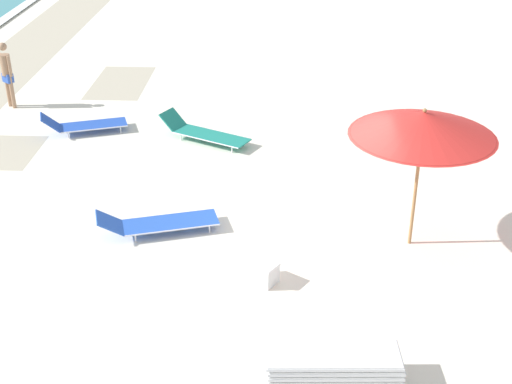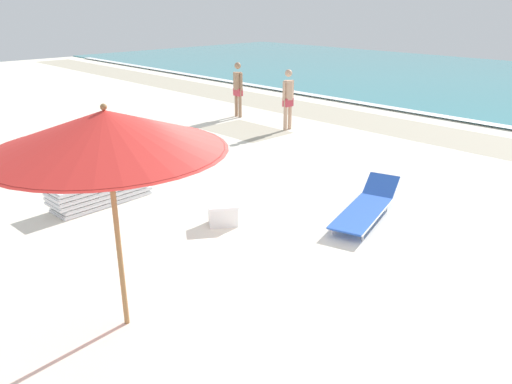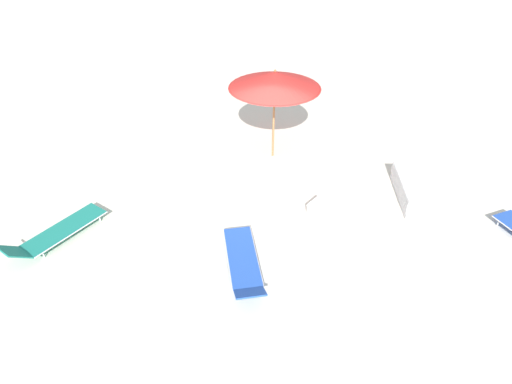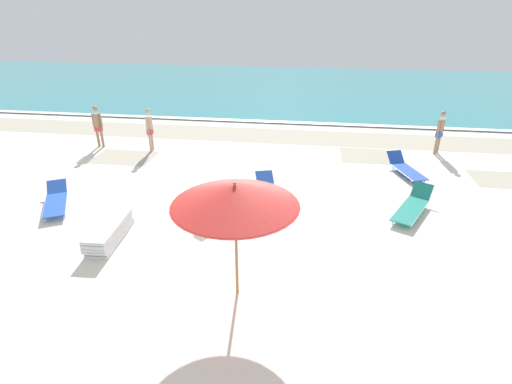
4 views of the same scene
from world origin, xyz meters
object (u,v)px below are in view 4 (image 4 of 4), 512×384
object	(u,v)px
sun_lounger_beside_umbrella	(269,192)
cooler_box	(207,220)
beachgoer_strolling_adult	(98,124)
sun_lounger_under_umbrella	(406,168)
sun_lounger_near_water_right	(56,200)
beachgoer_shoreline_child	(440,130)
sun_lounger_near_water_left	(413,206)
beach_umbrella	(235,196)
beachgoer_wading_adult	(150,127)
lounger_stack	(109,232)

from	to	relation	value
sun_lounger_beside_umbrella	cooler_box	size ratio (longest dim) A/B	3.79
sun_lounger_beside_umbrella	beachgoer_strolling_adult	xyz separation A→B (m)	(-7.72, 3.90, 0.80)
sun_lounger_under_umbrella	sun_lounger_beside_umbrella	bearing A→B (deg)	-169.20
sun_lounger_beside_umbrella	sun_lounger_near_water_right	distance (m)	6.56
sun_lounger_under_umbrella	beachgoer_shoreline_child	world-z (taller)	beachgoer_shoreline_child
cooler_box	beachgoer_shoreline_child	bearing A→B (deg)	165.60
sun_lounger_near_water_left	sun_lounger_near_water_right	world-z (taller)	sun_lounger_near_water_left
beach_umbrella	sun_lounger_under_umbrella	world-z (taller)	beach_umbrella
beachgoer_wading_adult	cooler_box	size ratio (longest dim) A/B	2.89
beachgoer_strolling_adult	beachgoer_shoreline_child	bearing A→B (deg)	-171.00
sun_lounger_beside_umbrella	beachgoer_strolling_adult	world-z (taller)	beachgoer_strolling_adult
cooler_box	beachgoer_strolling_adult	bearing A→B (deg)	-99.99
sun_lounger_near_water_right	sun_lounger_under_umbrella	bearing A→B (deg)	-8.35
beachgoer_shoreline_child	cooler_box	size ratio (longest dim) A/B	2.89
beach_umbrella	lounger_stack	size ratio (longest dim) A/B	1.35
sun_lounger_beside_umbrella	cooler_box	xyz separation A→B (m)	(-1.52, -2.01, -0.02)
sun_lounger_under_umbrella	sun_lounger_beside_umbrella	size ratio (longest dim) A/B	0.92
beach_umbrella	sun_lounger_near_water_left	size ratio (longest dim) A/B	1.14
lounger_stack	beachgoer_strolling_adult	xyz separation A→B (m)	(-3.85, 6.97, 0.75)
lounger_stack	sun_lounger_near_water_left	size ratio (longest dim) A/B	0.85
beach_umbrella	beachgoer_shoreline_child	distance (m)	11.78
beachgoer_wading_adult	beachgoer_shoreline_child	xyz separation A→B (m)	(11.73, 1.28, 0.00)
lounger_stack	cooler_box	size ratio (longest dim) A/B	3.19
sun_lounger_under_umbrella	beachgoer_strolling_adult	xyz separation A→B (m)	(-12.40, 1.26, 0.79)
beachgoer_wading_adult	cooler_box	distance (m)	7.01
sun_lounger_under_umbrella	sun_lounger_near_water_right	bearing A→B (deg)	-178.12
beachgoer_wading_adult	beachgoer_strolling_adult	bearing A→B (deg)	-94.07
beach_umbrella	cooler_box	bearing A→B (deg)	117.00
sun_lounger_under_umbrella	beachgoer_strolling_adult	size ratio (longest dim) A/B	1.21
beachgoer_wading_adult	beachgoer_shoreline_child	world-z (taller)	same
beach_umbrella	sun_lounger_beside_umbrella	world-z (taller)	beach_umbrella
beachgoer_shoreline_child	lounger_stack	bearing A→B (deg)	167.60
lounger_stack	sun_lounger_under_umbrella	distance (m)	10.28
sun_lounger_under_umbrella	cooler_box	size ratio (longest dim) A/B	3.48
sun_lounger_near_water_right	cooler_box	distance (m)	4.89
sun_lounger_under_umbrella	beachgoer_strolling_adult	distance (m)	12.49
sun_lounger_beside_umbrella	sun_lounger_near_water_left	distance (m)	4.33
beachgoer_wading_adult	beachgoer_strolling_adult	world-z (taller)	same
beach_umbrella	beachgoer_strolling_adult	size ratio (longest dim) A/B	1.49
lounger_stack	sun_lounger_near_water_left	world-z (taller)	sun_lounger_near_water_left
beach_umbrella	beachgoer_wading_adult	xyz separation A→B (m)	(-5.21, 8.44, -1.34)
beachgoer_strolling_adult	cooler_box	bearing A→B (deg)	140.65
sun_lounger_under_umbrella	beachgoer_wading_adult	distance (m)	10.16
beachgoer_wading_adult	cooler_box	bearing A→B (deg)	32.66
sun_lounger_near_water_right	beachgoer_wading_adult	size ratio (longest dim) A/B	1.21
sun_lounger_beside_umbrella	sun_lounger_near_water_right	size ratio (longest dim) A/B	1.09
beach_umbrella	lounger_stack	xyz separation A→B (m)	(-3.70, 1.60, -2.09)
beachgoer_strolling_adult	cooler_box	xyz separation A→B (m)	(6.20, -5.92, -0.81)
beach_umbrella	lounger_stack	bearing A→B (deg)	156.60
beach_umbrella	sun_lounger_near_water_right	world-z (taller)	beach_umbrella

